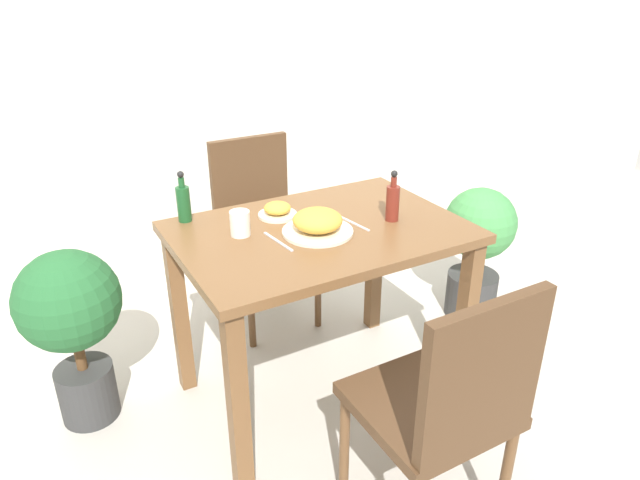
# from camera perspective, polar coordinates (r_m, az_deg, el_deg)

# --- Properties ---
(ground_plane) EXTENTS (16.00, 16.00, 0.00)m
(ground_plane) POSITION_cam_1_polar(r_m,az_deg,el_deg) (2.55, -0.00, -14.85)
(ground_plane) COLOR #B7B2A8
(wall_back) EXTENTS (8.00, 0.05, 2.60)m
(wall_back) POSITION_cam_1_polar(r_m,az_deg,el_deg) (3.13, -12.05, 18.51)
(wall_back) COLOR beige
(wall_back) RESTS_ON ground_plane
(dining_table) EXTENTS (1.07, 0.74, 0.77)m
(dining_table) POSITION_cam_1_polar(r_m,az_deg,el_deg) (2.18, -0.00, -1.73)
(dining_table) COLOR brown
(dining_table) RESTS_ON ground_plane
(chair_near) EXTENTS (0.42, 0.42, 0.92)m
(chair_near) POSITION_cam_1_polar(r_m,az_deg,el_deg) (1.73, 12.63, -15.62)
(chair_near) COLOR #4C331E
(chair_near) RESTS_ON ground_plane
(chair_far) EXTENTS (0.42, 0.42, 0.92)m
(chair_far) POSITION_cam_1_polar(r_m,az_deg,el_deg) (2.84, -5.96, 1.97)
(chair_far) COLOR #4C331E
(chair_far) RESTS_ON ground_plane
(food_plate) EXTENTS (0.26, 0.26, 0.09)m
(food_plate) POSITION_cam_1_polar(r_m,az_deg,el_deg) (2.07, -0.24, 1.73)
(food_plate) COLOR beige
(food_plate) RESTS_ON dining_table
(side_plate) EXTENTS (0.15, 0.15, 0.06)m
(side_plate) POSITION_cam_1_polar(r_m,az_deg,el_deg) (2.23, -4.28, 2.97)
(side_plate) COLOR beige
(side_plate) RESTS_ON dining_table
(drink_cup) EXTENTS (0.07, 0.07, 0.09)m
(drink_cup) POSITION_cam_1_polar(r_m,az_deg,el_deg) (2.08, -8.00, 1.67)
(drink_cup) COLOR silver
(drink_cup) RESTS_ON dining_table
(sauce_bottle) EXTENTS (0.05, 0.05, 0.20)m
(sauce_bottle) POSITION_cam_1_polar(r_m,az_deg,el_deg) (2.19, 7.28, 3.87)
(sauce_bottle) COLOR maroon
(sauce_bottle) RESTS_ON dining_table
(condiment_bottle) EXTENTS (0.05, 0.05, 0.20)m
(condiment_bottle) POSITION_cam_1_polar(r_m,az_deg,el_deg) (2.23, -13.50, 3.73)
(condiment_bottle) COLOR #194C23
(condiment_bottle) RESTS_ON dining_table
(fork_utensil) EXTENTS (0.03, 0.18, 0.00)m
(fork_utensil) POSITION_cam_1_polar(r_m,az_deg,el_deg) (2.02, -4.22, -0.16)
(fork_utensil) COLOR silver
(fork_utensil) RESTS_ON dining_table
(spoon_utensil) EXTENTS (0.03, 0.16, 0.00)m
(spoon_utensil) POSITION_cam_1_polar(r_m,az_deg,el_deg) (2.17, 3.48, 1.64)
(spoon_utensil) COLOR silver
(spoon_utensil) RESTS_ON dining_table
(potted_plant_left) EXTENTS (0.38, 0.38, 0.73)m
(potted_plant_left) POSITION_cam_1_polar(r_m,az_deg,el_deg) (2.35, -23.59, -7.08)
(potted_plant_left) COLOR #333333
(potted_plant_left) RESTS_ON ground_plane
(potted_plant_right) EXTENTS (0.36, 0.36, 0.70)m
(potted_plant_right) POSITION_cam_1_polar(r_m,az_deg,el_deg) (2.96, 15.49, -0.23)
(potted_plant_right) COLOR #333333
(potted_plant_right) RESTS_ON ground_plane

